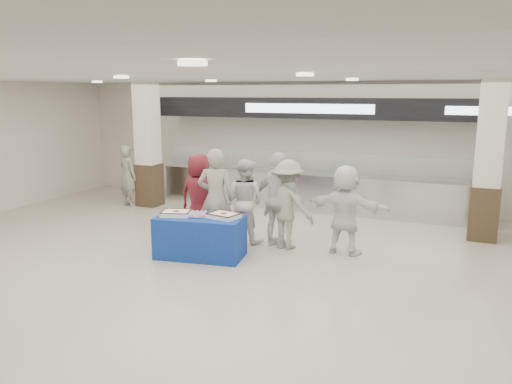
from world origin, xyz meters
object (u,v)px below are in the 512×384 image
at_px(sheet_cake_left, 176,213).
at_px(chef_tall, 245,201).
at_px(soldier_b, 287,204).
at_px(soldier_bg, 128,176).
at_px(soldier_a, 216,199).
at_px(display_table, 200,237).
at_px(cupcake_tray, 197,214).
at_px(sheet_cake_right, 224,215).
at_px(chef_short, 279,200).
at_px(civilian_maroon, 199,196).
at_px(civilian_white, 345,210).

bearing_deg(sheet_cake_left, chef_tall, 58.70).
relative_size(soldier_b, soldier_bg, 1.07).
bearing_deg(soldier_a, display_table, 74.56).
bearing_deg(sheet_cake_left, cupcake_tray, 16.15).
distance_m(sheet_cake_left, sheet_cake_right, 0.89).
bearing_deg(cupcake_tray, sheet_cake_right, 8.13).
distance_m(soldier_a, chef_tall, 0.69).
height_order(chef_tall, chef_short, chef_short).
xyz_separation_m(chef_short, soldier_b, (0.17, 0.00, -0.07)).
bearing_deg(soldier_b, soldier_a, 35.47).
height_order(civilian_maroon, soldier_bg, civilian_maroon).
bearing_deg(cupcake_tray, soldier_a, 84.50).
bearing_deg(soldier_b, soldier_bg, -5.30).
bearing_deg(soldier_b, cupcake_tray, 54.42).
bearing_deg(chef_short, soldier_a, 40.06).
relative_size(cupcake_tray, soldier_b, 0.26).
bearing_deg(display_table, chef_tall, 64.80).
relative_size(sheet_cake_left, chef_short, 0.33).
relative_size(sheet_cake_left, cupcake_tray, 1.33).
relative_size(display_table, soldier_a, 0.81).
height_order(chef_tall, soldier_b, soldier_b).
bearing_deg(cupcake_tray, civilian_white, 26.34).
distance_m(chef_short, soldier_bg, 5.16).
bearing_deg(civilian_maroon, soldier_b, 178.66).
bearing_deg(civilian_white, cupcake_tray, 33.92).
xyz_separation_m(sheet_cake_right, soldier_b, (0.82, 1.04, 0.05)).
bearing_deg(soldier_bg, civilian_maroon, 170.68).
xyz_separation_m(cupcake_tray, civilian_white, (2.42, 1.20, 0.05)).
distance_m(civilian_maroon, soldier_b, 1.88).
distance_m(cupcake_tray, civilian_white, 2.70).
bearing_deg(soldier_bg, cupcake_tray, 162.55).
distance_m(sheet_cake_right, soldier_bg, 5.05).
distance_m(display_table, civilian_white, 2.69).
xyz_separation_m(chef_tall, civilian_white, (2.00, 0.00, -0.00)).
bearing_deg(cupcake_tray, civilian_maroon, 117.22).
distance_m(sheet_cake_right, soldier_a, 0.72).
xyz_separation_m(sheet_cake_left, civilian_maroon, (-0.19, 1.20, 0.06)).
xyz_separation_m(cupcake_tray, soldier_b, (1.32, 1.11, 0.07)).
bearing_deg(cupcake_tray, soldier_b, 40.05).
relative_size(sheet_cake_left, soldier_b, 0.35).
distance_m(cupcake_tray, soldier_b, 1.73).
bearing_deg(chef_short, civilian_maroon, 16.64).
relative_size(sheet_cake_right, civilian_white, 0.34).
xyz_separation_m(sheet_cake_right, civilian_maroon, (-1.06, 1.02, 0.06)).
height_order(soldier_b, soldier_bg, soldier_b).
bearing_deg(cupcake_tray, display_table, -13.71).
bearing_deg(display_table, chef_short, 37.29).
xyz_separation_m(sheet_cake_left, cupcake_tray, (0.37, 0.11, -0.02)).
xyz_separation_m(cupcake_tray, chef_short, (1.15, 1.11, 0.14)).
bearing_deg(cupcake_tray, chef_tall, 70.61).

